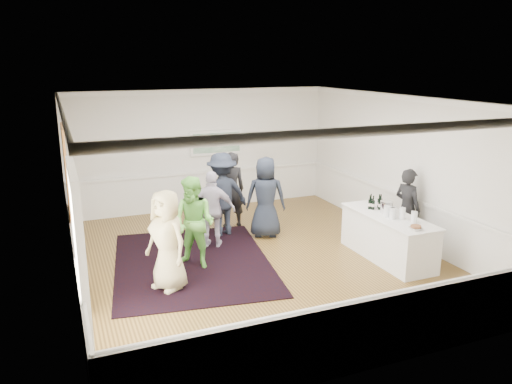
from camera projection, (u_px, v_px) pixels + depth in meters
name	position (u px, v px, depth m)	size (l,w,h in m)	color
floor	(258.00, 259.00, 10.12)	(8.00, 8.00, 0.00)	olive
ceiling	(259.00, 100.00, 9.30)	(7.00, 8.00, 0.02)	white
wall_left	(68.00, 201.00, 8.44)	(0.02, 8.00, 3.20)	white
wall_right	(405.00, 169.00, 10.98)	(0.02, 8.00, 3.20)	white
wall_back	(202.00, 150.00, 13.30)	(7.00, 0.02, 3.20)	white
wall_front	(382.00, 254.00, 6.13)	(7.00, 0.02, 3.20)	white
wainscoting	(258.00, 236.00, 9.99)	(7.00, 8.00, 1.00)	white
mirror	(67.00, 174.00, 9.57)	(0.05, 1.25, 1.85)	#E08B42
doorway	(78.00, 249.00, 6.80)	(0.10, 1.78, 2.56)	white
landscape_painting	(216.00, 143.00, 13.35)	(1.44, 0.06, 0.66)	white
area_rug	(192.00, 262.00, 9.95)	(2.99, 3.92, 0.02)	black
serving_table	(388.00, 237.00, 10.07)	(0.86, 2.26, 0.91)	white
bartender	(407.00, 208.00, 10.58)	(0.63, 0.41, 1.73)	black
guest_tan	(167.00, 240.00, 8.62)	(0.88, 0.57, 1.80)	tan
guest_green	(194.00, 223.00, 9.55)	(0.87, 0.68, 1.79)	#72CD52
guest_lilac	(213.00, 209.00, 10.62)	(0.98, 0.41, 1.67)	silver
guest_dark_a	(222.00, 194.00, 11.34)	(1.24, 0.71, 1.92)	#1D2330
guest_dark_b	(231.00, 190.00, 11.92)	(0.67, 0.44, 1.83)	black
guest_navy	(266.00, 197.00, 11.25)	(0.90, 0.59, 1.84)	#1D2330
wine_bottles	(376.00, 201.00, 10.37)	(0.33, 0.27, 0.31)	black
juice_pitchers	(398.00, 213.00, 9.68)	(0.36, 0.63, 0.24)	#79AD3D
ice_bucket	(386.00, 207.00, 10.09)	(0.26, 0.26, 0.24)	silver
nut_bowl	(416.00, 228.00, 9.11)	(0.24, 0.24, 0.08)	white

